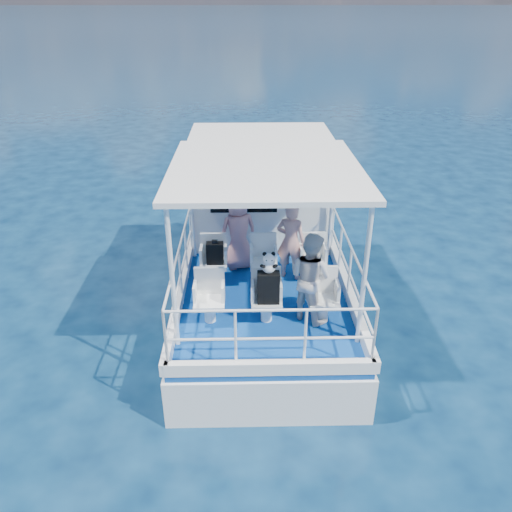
{
  "coord_description": "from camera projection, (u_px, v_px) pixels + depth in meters",
  "views": [
    {
      "loc": [
        -0.31,
        -7.78,
        5.47
      ],
      "look_at": [
        -0.15,
        -0.4,
        1.7
      ],
      "focal_mm": 35.0,
      "sensor_mm": 36.0,
      "label": 1
    }
  ],
  "objects": [
    {
      "name": "seat_port_fwd",
      "position": [
        214.0,
        271.0,
        9.08
      ],
      "size": [
        0.48,
        0.46,
        0.38
      ],
      "primitive_type": "cube",
      "color": "white",
      "rests_on": "deck"
    },
    {
      "name": "deck",
      "position": [
        262.0,
        262.0,
        9.92
      ],
      "size": [
        2.9,
        6.9,
        0.1
      ],
      "primitive_type": "cube",
      "color": "navy",
      "rests_on": "hull"
    },
    {
      "name": "seat_port_aft",
      "position": [
        210.0,
        310.0,
        7.93
      ],
      "size": [
        0.48,
        0.46,
        0.38
      ],
      "primitive_type": "cube",
      "color": "white",
      "rests_on": "deck"
    },
    {
      "name": "ground",
      "position": [
        263.0,
        326.0,
        9.42
      ],
      "size": [
        2000.0,
        2000.0,
        0.0
      ],
      "primitive_type": "plane",
      "color": "#071C35",
      "rests_on": "ground"
    },
    {
      "name": "seat_center_aft",
      "position": [
        266.0,
        310.0,
        7.94
      ],
      "size": [
        0.48,
        0.46,
        0.38
      ],
      "primitive_type": "cube",
      "color": "white",
      "rests_on": "deck"
    },
    {
      "name": "canopy_posts",
      "position": [
        265.0,
        236.0,
        8.29
      ],
      "size": [
        2.77,
        2.97,
        2.2
      ],
      "color": "white",
      "rests_on": "deck"
    },
    {
      "name": "railings",
      "position": [
        265.0,
        277.0,
        8.27
      ],
      "size": [
        2.84,
        3.59,
        1.0
      ],
      "primitive_type": null,
      "color": "white",
      "rests_on": "deck"
    },
    {
      "name": "seat_stbd_fwd",
      "position": [
        313.0,
        270.0,
        9.12
      ],
      "size": [
        0.48,
        0.46,
        0.38
      ],
      "primitive_type": "cube",
      "color": "white",
      "rests_on": "deck"
    },
    {
      "name": "passenger_stbd_fwd",
      "position": [
        291.0,
        241.0,
        8.96
      ],
      "size": [
        0.61,
        0.5,
        1.45
      ],
      "primitive_type": "imported",
      "rotation": [
        0.0,
        0.0,
        2.81
      ],
      "color": "#D39088",
      "rests_on": "deck"
    },
    {
      "name": "cabin",
      "position": [
        260.0,
        185.0,
        10.56
      ],
      "size": [
        2.85,
        2.0,
        2.2
      ],
      "primitive_type": "cube",
      "color": "white",
      "rests_on": "deck"
    },
    {
      "name": "passenger_stbd_aft",
      "position": [
        310.0,
        277.0,
        7.77
      ],
      "size": [
        0.91,
        0.9,
        1.48
      ],
      "primitive_type": "imported",
      "rotation": [
        0.0,
        0.0,
        2.39
      ],
      "color": "silver",
      "rests_on": "deck"
    },
    {
      "name": "backpack_center",
      "position": [
        268.0,
        288.0,
        7.69
      ],
      "size": [
        0.34,
        0.19,
        0.51
      ],
      "primitive_type": "cube",
      "color": "black",
      "rests_on": "seat_center_aft"
    },
    {
      "name": "backpack_port",
      "position": [
        215.0,
        253.0,
        8.87
      ],
      "size": [
        0.3,
        0.17,
        0.4
      ],
      "primitive_type": "cube",
      "color": "black",
      "rests_on": "seat_port_fwd"
    },
    {
      "name": "panda",
      "position": [
        269.0,
        262.0,
        7.51
      ],
      "size": [
        0.22,
        0.19,
        0.34
      ],
      "primitive_type": null,
      "color": "white",
      "rests_on": "backpack_center"
    },
    {
      "name": "passenger_port_fwd",
      "position": [
        238.0,
        232.0,
        9.3
      ],
      "size": [
        0.65,
        0.55,
        1.48
      ],
      "primitive_type": "imported",
      "rotation": [
        0.0,
        0.0,
        3.47
      ],
      "color": "#D1878E",
      "rests_on": "deck"
    },
    {
      "name": "compact_camera",
      "position": [
        215.0,
        242.0,
        8.75
      ],
      "size": [
        0.1,
        0.06,
        0.06
      ],
      "primitive_type": "cube",
      "color": "black",
      "rests_on": "backpack_port"
    },
    {
      "name": "seat_center_fwd",
      "position": [
        263.0,
        271.0,
        9.1
      ],
      "size": [
        0.48,
        0.46,
        0.38
      ],
      "primitive_type": "cube",
      "color": "white",
      "rests_on": "deck"
    },
    {
      "name": "canopy",
      "position": [
        265.0,
        168.0,
        7.81
      ],
      "size": [
        3.0,
        3.2,
        0.08
      ],
      "primitive_type": "cube",
      "color": "white",
      "rests_on": "cabin"
    },
    {
      "name": "seat_stbd_aft",
      "position": [
        323.0,
        309.0,
        7.96
      ],
      "size": [
        0.48,
        0.46,
        0.38
      ],
      "primitive_type": "cube",
      "color": "white",
      "rests_on": "deck"
    },
    {
      "name": "hull",
      "position": [
        262.0,
        298.0,
        10.31
      ],
      "size": [
        3.0,
        7.0,
        1.6
      ],
      "primitive_type": "cube",
      "color": "white",
      "rests_on": "ground"
    }
  ]
}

